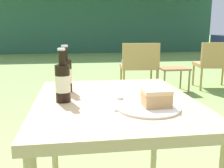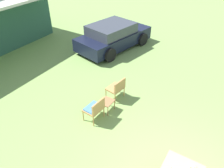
# 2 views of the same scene
# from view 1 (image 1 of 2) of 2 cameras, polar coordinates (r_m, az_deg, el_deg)

# --- Properties ---
(cabin_building) EXTENTS (10.30, 5.36, 3.03)m
(cabin_building) POSITION_cam_1_polar(r_m,az_deg,el_deg) (12.84, -5.43, 14.40)
(cabin_building) COLOR #2D5B47
(cabin_building) RESTS_ON ground_plane
(wicker_chair_cushioned) EXTENTS (0.63, 0.52, 0.81)m
(wicker_chair_cushioned) POSITION_cam_1_polar(r_m,az_deg,el_deg) (4.37, 5.94, 4.53)
(wicker_chair_cushioned) COLOR #B2844C
(wicker_chair_cushioned) RESTS_ON ground_plane
(wicker_chair_plain) EXTENTS (0.66, 0.56, 0.81)m
(wicker_chair_plain) POSITION_cam_1_polar(r_m,az_deg,el_deg) (4.85, 21.58, 4.53)
(wicker_chair_plain) COLOR #B2844C
(wicker_chair_plain) RESTS_ON ground_plane
(garden_side_table) EXTENTS (0.47, 0.40, 0.41)m
(garden_side_table) POSITION_cam_1_polar(r_m,az_deg,el_deg) (4.47, 13.22, 2.84)
(garden_side_table) COLOR #996B42
(garden_side_table) RESTS_ON ground_plane
(patio_table) EXTENTS (0.72, 0.87, 0.74)m
(patio_table) POSITION_cam_1_polar(r_m,az_deg,el_deg) (1.23, 0.65, -6.79)
(patio_table) COLOR tan
(patio_table) RESTS_ON ground_plane
(cake_on_plate) EXTENTS (0.26, 0.26, 0.08)m
(cake_on_plate) POSITION_cam_1_polar(r_m,az_deg,el_deg) (1.07, 8.78, -4.04)
(cake_on_plate) COLOR silver
(cake_on_plate) RESTS_ON patio_table
(cola_bottle_near) EXTENTS (0.07, 0.07, 0.24)m
(cola_bottle_near) POSITION_cam_1_polar(r_m,az_deg,el_deg) (1.35, -10.08, 2.07)
(cola_bottle_near) COLOR black
(cola_bottle_near) RESTS_ON patio_table
(cola_bottle_far) EXTENTS (0.07, 0.07, 0.24)m
(cola_bottle_far) POSITION_cam_1_polar(r_m,az_deg,el_deg) (1.17, -10.69, 0.44)
(cola_bottle_far) COLOR black
(cola_bottle_far) RESTS_ON patio_table
(fork) EXTENTS (0.17, 0.03, 0.01)m
(fork) POSITION_cam_1_polar(r_m,az_deg,el_deg) (1.04, 5.18, -5.70)
(fork) COLOR silver
(fork) RESTS_ON patio_table
(loose_bottle_cap) EXTENTS (0.03, 0.03, 0.01)m
(loose_bottle_cap) POSITION_cam_1_polar(r_m,az_deg,el_deg) (1.20, 1.79, -3.09)
(loose_bottle_cap) COLOR silver
(loose_bottle_cap) RESTS_ON patio_table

